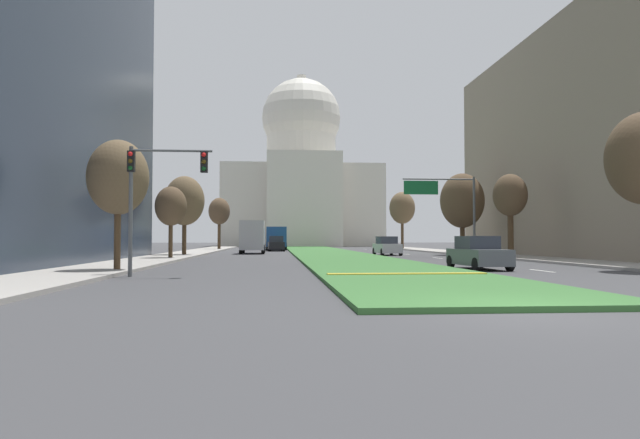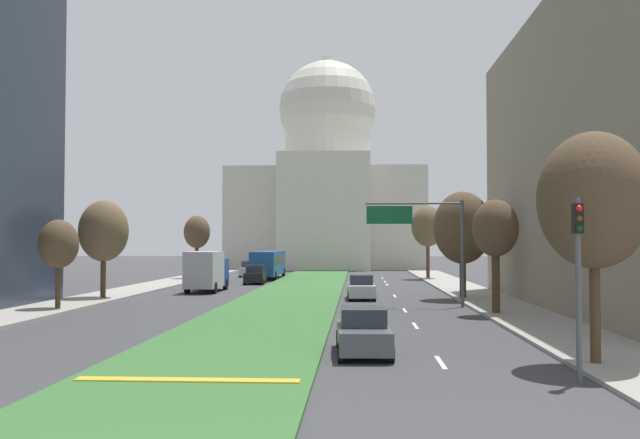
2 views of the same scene
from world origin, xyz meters
The scene contains 23 objects.
ground_plane centered at (0.00, 48.27, 0.00)m, with size 260.00×260.00×0.00m, color #3D3D3F.
grass_median centered at (0.00, 43.44, 0.07)m, with size 6.90×86.89×0.14m, color #386B33.
median_curb_nose centered at (0.00, 10.27, 0.16)m, with size 6.21×0.50×0.04m, color gold.
lane_dashes_right centered at (7.40, 41.40, 0.00)m, with size 0.16×53.87×0.01m.
sidewalk_left centered at (-13.34, 38.62, 0.07)m, with size 4.00×86.89×0.15m, color #9E9991.
sidewalk_right centered at (13.34, 38.62, 0.07)m, with size 4.00×86.89×0.15m, color #9E9991.
midrise_block_right centered at (22.50, 31.89, 8.94)m, with size 14.31×31.49×17.88m, color gray.
capitol_building centered at (0.00, 95.84, 12.86)m, with size 29.35×23.16×33.14m.
traffic_light_near_left centered at (-10.00, 11.69, 3.80)m, with size 3.34×0.35×5.20m.
overhead_guide_sign centered at (8.78, 33.06, 4.67)m, with size 5.98×0.20×6.50m.
street_tree_left_near centered at (-12.12, 14.56, 4.24)m, with size 2.69×2.69×5.95m.
street_tree_left_mid centered at (-12.55, 29.73, 3.79)m, with size 2.26×2.26×5.24m.
street_tree_right_mid centered at (12.11, 28.57, 4.60)m, with size 2.48×2.48×6.25m.
street_tree_left_far centered at (-12.76, 37.13, 4.68)m, with size 3.36×3.36×6.81m.
street_tree_right_far centered at (11.88, 38.42, 4.91)m, with size 3.97×3.97×7.42m.
street_tree_left_distant centered at (-12.24, 61.82, 4.94)m, with size 2.75×2.75×6.73m.
street_tree_right_distant centered at (12.13, 63.45, 5.59)m, with size 3.46×3.46×7.79m.
sedan_lead_stopped centered at (4.87, 15.71, 0.77)m, with size 2.02×4.25×1.63m.
sedan_midblock centered at (4.93, 38.38, 0.79)m, with size 1.96×4.28×1.68m.
sedan_distant centered at (-4.95, 54.96, 0.83)m, with size 2.07×4.69×1.78m.
sedan_far_horizon centered at (-7.47, 67.72, 0.83)m, with size 2.01×4.24×1.79m.
box_truck_delivery centered at (-7.27, 44.57, 1.68)m, with size 2.40×6.40×3.20m.
city_bus centered at (-4.87, 63.60, 1.77)m, with size 2.62×11.00×2.95m.
Camera 1 is at (-5.12, -11.10, 1.54)m, focal length 31.43 mm.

